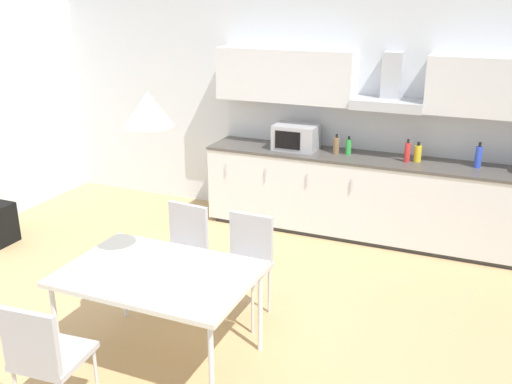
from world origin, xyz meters
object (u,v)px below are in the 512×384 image
Objects in this scene: microwave at (296,137)px; pendant_lamp at (148,109)px; bottle_yellow at (418,153)px; dining_table at (159,277)px; bottle_green at (348,147)px; chair_near_left at (44,352)px; chair_far_right at (246,256)px; bottle_brown at (336,145)px; bottle_red at (407,152)px; bottle_blue at (478,157)px; chair_far_left at (183,245)px.

microwave is 1.50× the size of pendant_lamp.
bottle_yellow is 3.20m from dining_table.
microwave is at bearing -178.61° from bottle_yellow.
microwave is at bearing -178.22° from bottle_green.
chair_far_right is at bearing 70.38° from chair_near_left.
bottle_yellow is at bearing 1.97° from bottle_brown.
pendant_lamp is at bearing -113.85° from bottle_red.
bottle_yellow is 0.86× the size of bottle_red.
microwave reaches higher than dining_table.
microwave is 2.21× the size of bottle_brown.
pendant_lamp is (-0.00, -0.00, 1.19)m from dining_table.
bottle_red is 0.28× the size of chair_near_left.
bottle_red is 0.28× the size of chair_far_right.
bottle_blue is at bearing 56.23° from pendant_lamp.
bottle_red is (1.22, -0.02, -0.04)m from microwave.
chair_near_left is at bearing -113.85° from bottle_yellow.
chair_near_left is (-0.29, -0.84, -0.16)m from dining_table.
bottle_brown is 0.25× the size of chair_far_left.
bottle_blue is 4.38m from chair_near_left.
microwave reaches higher than chair_far_left.
bottle_blue reaches higher than bottle_green.
microwave reaches higher than chair_far_right.
bottle_blue is 1.29× the size of bottle_green.
bottle_red is (-0.10, -0.05, 0.01)m from bottle_yellow.
dining_table is at bearing -109.88° from chair_far_right.
chair_far_right and chair_far_left have the same top height.
bottle_green is (-1.32, -0.03, -0.03)m from bottle_blue.
bottle_blue reaches higher than chair_near_left.
bottle_green is 0.63m from bottle_red.
bottle_brown is at bearing 80.26° from dining_table.
bottle_yellow is 0.73m from bottle_green.
chair_far_left is (-0.00, 1.68, 0.00)m from chair_near_left.
pendant_lamp is (-0.62, -2.87, 0.89)m from bottle_green.
bottle_yellow is 2.67m from chair_far_left.
bottle_yellow is 3.30m from pendant_lamp.
bottle_blue is at bearing 1.83° from bottle_brown.
bottle_brown is at bearing 178.36° from bottle_red.
chair_far_right is (0.28, -2.01, -0.52)m from microwave.
bottle_yellow is at bearing 66.15° from chair_near_left.
chair_far_right reaches higher than dining_table.
dining_table is 0.90m from chair_far_left.
microwave is 2.30× the size of bottle_yellow.
bottle_green is at bearing 65.74° from chair_far_left.
pendant_lamp is at bearing -99.74° from bottle_brown.
bottle_red reaches higher than bottle_green.
bottle_green is 0.23× the size of chair_near_left.
chair_near_left is (-0.32, -3.69, -0.52)m from microwave.
chair_far_left is 2.72× the size of pendant_lamp.
bottle_blue is 1.32m from bottle_green.
microwave is 0.60m from bottle_green.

